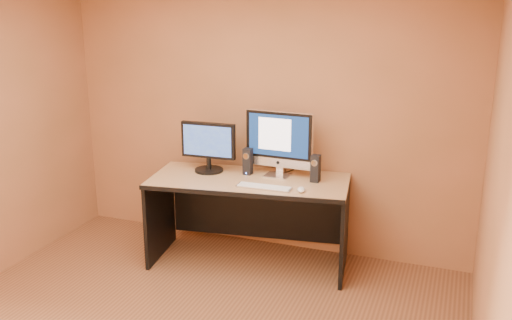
# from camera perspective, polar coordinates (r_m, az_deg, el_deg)

# --- Properties ---
(walls) EXTENTS (4.00, 4.00, 2.60)m
(walls) POSITION_cam_1_polar(r_m,az_deg,el_deg) (3.69, -9.69, -1.51)
(walls) COLOR #A46542
(walls) RESTS_ON ground
(desk) EXTENTS (1.86, 1.02, 0.82)m
(desk) POSITION_cam_1_polar(r_m,az_deg,el_deg) (5.26, -0.71, -6.17)
(desk) COLOR tan
(desk) RESTS_ON ground
(imac) EXTENTS (0.64, 0.26, 0.61)m
(imac) POSITION_cam_1_polar(r_m,az_deg,el_deg) (5.12, 2.20, 1.64)
(imac) COLOR silver
(imac) RESTS_ON desk
(second_monitor) EXTENTS (0.54, 0.29, 0.47)m
(second_monitor) POSITION_cam_1_polar(r_m,az_deg,el_deg) (5.30, -4.78, 1.28)
(second_monitor) COLOR black
(second_monitor) RESTS_ON desk
(speaker_left) EXTENTS (0.08, 0.08, 0.24)m
(speaker_left) POSITION_cam_1_polar(r_m,az_deg,el_deg) (5.22, -0.82, -0.14)
(speaker_left) COLOR black
(speaker_left) RESTS_ON desk
(speaker_right) EXTENTS (0.08, 0.08, 0.24)m
(speaker_right) POSITION_cam_1_polar(r_m,az_deg,el_deg) (5.04, 5.98, -0.85)
(speaker_right) COLOR black
(speaker_right) RESTS_ON desk
(keyboard) EXTENTS (0.48, 0.14, 0.02)m
(keyboard) POSITION_cam_1_polar(r_m,az_deg,el_deg) (4.87, 0.80, -2.72)
(keyboard) COLOR silver
(keyboard) RESTS_ON desk
(mouse) EXTENTS (0.09, 0.13, 0.04)m
(mouse) POSITION_cam_1_polar(r_m,az_deg,el_deg) (4.80, 4.54, -2.96)
(mouse) COLOR silver
(mouse) RESTS_ON desk
(cable_a) EXTENTS (0.09, 0.23, 0.01)m
(cable_a) POSITION_cam_1_polar(r_m,az_deg,el_deg) (5.28, 2.99, -1.32)
(cable_a) COLOR black
(cable_a) RESTS_ON desk
(cable_b) EXTENTS (0.09, 0.19, 0.01)m
(cable_b) POSITION_cam_1_polar(r_m,az_deg,el_deg) (5.31, 3.09, -1.21)
(cable_b) COLOR black
(cable_b) RESTS_ON desk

